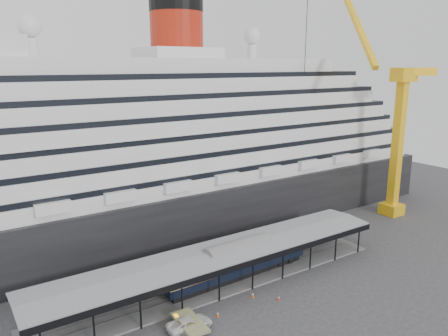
{
  "coord_description": "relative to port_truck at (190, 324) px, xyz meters",
  "views": [
    {
      "loc": [
        -32.69,
        -44.56,
        31.84
      ],
      "look_at": [
        2.67,
        8.0,
        16.76
      ],
      "focal_mm": 35.0,
      "sensor_mm": 36.0,
      "label": 1
    }
  ],
  "objects": [
    {
      "name": "traffic_cone_left",
      "position": [
        4.41,
        0.46,
        -0.44
      ],
      "size": [
        0.39,
        0.39,
        0.71
      ],
      "rotation": [
        0.0,
        0.0,
        -0.09
      ],
      "color": "#E1560C",
      "rests_on": "ground"
    },
    {
      "name": "crane_yellow",
      "position": [
        56.64,
        13.2,
        19.17
      ],
      "size": [
        23.83,
        18.78,
        47.6
      ],
      "color": "yellow",
      "rests_on": "ground"
    },
    {
      "name": "port_truck",
      "position": [
        0.0,
        0.0,
        0.0
      ],
      "size": [
        5.84,
        2.95,
        1.58
      ],
      "primitive_type": "imported",
      "rotation": [
        0.0,
        0.0,
        1.51
      ],
      "color": "silver",
      "rests_on": "ground"
    },
    {
      "name": "traffic_cone_mid",
      "position": [
        13.62,
        -0.88,
        -0.46
      ],
      "size": [
        0.45,
        0.45,
        0.67
      ],
      "rotation": [
        0.0,
        0.0,
        -0.36
      ],
      "color": "red",
      "rests_on": "ground"
    },
    {
      "name": "ground",
      "position": [
        9.58,
        2.66,
        -0.79
      ],
      "size": [
        200.0,
        200.0,
        0.0
      ],
      "primitive_type": "plane",
      "color": "#323234",
      "rests_on": "ground"
    },
    {
      "name": "cruise_ship",
      "position": [
        9.63,
        34.66,
        17.56
      ],
      "size": [
        130.0,
        30.0,
        43.9
      ],
      "color": "black",
      "rests_on": "ground"
    },
    {
      "name": "platform_canopy",
      "position": [
        9.58,
        7.66,
        1.57
      ],
      "size": [
        56.0,
        9.18,
        5.3
      ],
      "color": "slate",
      "rests_on": "ground"
    },
    {
      "name": "traffic_cone_right",
      "position": [
        11.13,
        1.75,
        -0.41
      ],
      "size": [
        0.49,
        0.49,
        0.78
      ],
      "rotation": [
        0.0,
        0.0,
        0.29
      ],
      "color": "#DD5A0C",
      "rests_on": "ground"
    },
    {
      "name": "pullman_carriage",
      "position": [
        12.73,
        7.66,
        2.15
      ],
      "size": [
        24.96,
        3.89,
        24.43
      ],
      "rotation": [
        0.0,
        0.0,
        0.03
      ],
      "color": "black",
      "rests_on": "ground"
    }
  ]
}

